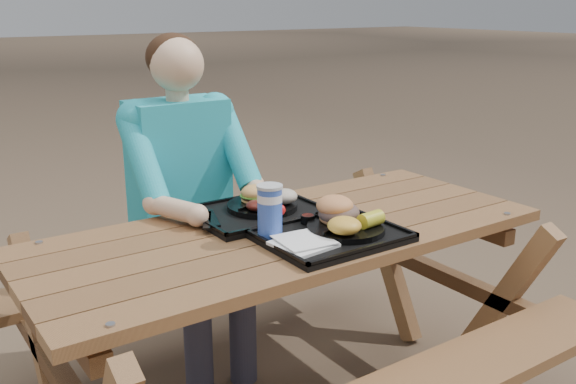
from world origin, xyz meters
TOP-DOWN VIEW (x-y plane):
  - picnic_table at (0.00, 0.00)m, footprint 1.80×1.49m
  - tray_near at (0.05, -0.18)m, footprint 0.45×0.35m
  - tray_far at (-0.02, 0.17)m, footprint 0.45×0.35m
  - plate_near at (0.11, -0.18)m, footprint 0.26×0.26m
  - plate_far at (0.01, 0.18)m, footprint 0.26×0.26m
  - napkin_stack at (-0.08, -0.21)m, footprint 0.18×0.18m
  - soda_cup at (-0.12, -0.07)m, footprint 0.08×0.08m
  - condiment_bbq at (0.05, -0.04)m, footprint 0.05×0.05m
  - condiment_mustard at (0.10, -0.05)m, footprint 0.05×0.05m
  - sandwich at (0.12, -0.13)m, footprint 0.13×0.13m
  - mac_cheese at (0.05, -0.24)m, footprint 0.11×0.11m
  - corn_cob at (0.17, -0.24)m, footprint 0.10×0.10m
  - cutlery_far at (-0.20, 0.18)m, footprint 0.09×0.18m
  - burger at (0.00, 0.22)m, footprint 0.11×0.11m
  - baked_beans at (-0.05, 0.12)m, footprint 0.08×0.08m
  - potato_salad at (0.08, 0.14)m, footprint 0.10×0.10m
  - diner at (-0.12, 0.60)m, footprint 0.48×0.84m

SIDE VIEW (x-z plane):
  - picnic_table at x=0.00m, z-range 0.00..0.75m
  - diner at x=-0.12m, z-range 0.00..1.28m
  - tray_near at x=0.05m, z-range 0.75..0.77m
  - tray_far at x=-0.02m, z-range 0.75..0.77m
  - cutlery_far at x=-0.20m, z-range 0.77..0.78m
  - napkin_stack at x=-0.08m, z-range 0.77..0.79m
  - plate_near at x=0.11m, z-range 0.77..0.79m
  - plate_far at x=0.01m, z-range 0.77..0.79m
  - condiment_mustard at x=0.10m, z-range 0.77..0.80m
  - condiment_bbq at x=0.05m, z-range 0.77..0.80m
  - baked_beans at x=-0.05m, z-range 0.79..0.83m
  - corn_cob at x=0.17m, z-range 0.79..0.84m
  - potato_salad at x=0.08m, z-range 0.79..0.84m
  - mac_cheese at x=0.05m, z-range 0.79..0.84m
  - burger at x=0.00m, z-range 0.79..0.88m
  - soda_cup at x=-0.12m, z-range 0.77..0.93m
  - sandwich at x=0.12m, z-range 0.79..0.93m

